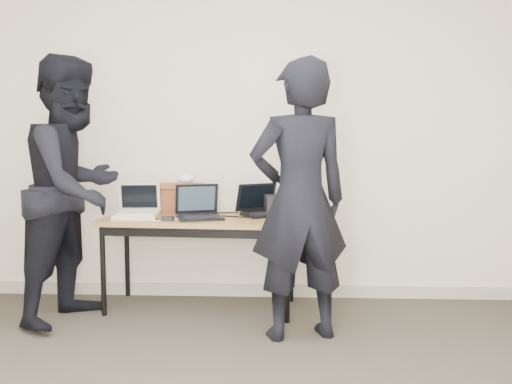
# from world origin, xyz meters

# --- Properties ---
(room) EXTENTS (4.60, 4.60, 2.80)m
(room) POSITION_xyz_m (0.00, 0.00, 1.35)
(room) COLOR #39342B
(room) RESTS_ON ground
(desk) EXTENTS (1.54, 0.75, 0.72)m
(desk) POSITION_xyz_m (-0.34, 1.88, 0.66)
(desk) COLOR olive
(desk) RESTS_ON ground
(laptop_beige) EXTENTS (0.35, 0.34, 0.26)m
(laptop_beige) POSITION_xyz_m (-0.83, 1.87, 0.77)
(laptop_beige) COLOR beige
(laptop_beige) RESTS_ON desk
(laptop_center) EXTENTS (0.41, 0.41, 0.26)m
(laptop_center) POSITION_xyz_m (-0.35, 1.86, 0.78)
(laptop_center) COLOR black
(laptop_center) RESTS_ON desk
(laptop_right) EXTENTS (0.45, 0.45, 0.25)m
(laptop_right) POSITION_xyz_m (0.13, 2.05, 0.78)
(laptop_right) COLOR black
(laptop_right) RESTS_ON desk
(leather_satchel) EXTENTS (0.36, 0.18, 0.25)m
(leather_satchel) POSITION_xyz_m (-0.52, 2.11, 0.85)
(leather_satchel) COLOR brown
(leather_satchel) RESTS_ON desk
(tissue) EXTENTS (0.14, 0.11, 0.08)m
(tissue) POSITION_xyz_m (-0.49, 2.12, 1.00)
(tissue) COLOR white
(tissue) RESTS_ON leather_satchel
(equipment_box) EXTENTS (0.30, 0.26, 0.15)m
(equipment_box) POSITION_xyz_m (0.29, 2.08, 0.80)
(equipment_box) COLOR black
(equipment_box) RESTS_ON desk
(power_brick) EXTENTS (0.09, 0.07, 0.03)m
(power_brick) POSITION_xyz_m (-0.56, 1.72, 0.74)
(power_brick) COLOR black
(power_brick) RESTS_ON desk
(cables) EXTENTS (1.15, 0.48, 0.01)m
(cables) POSITION_xyz_m (-0.30, 1.89, 0.72)
(cables) COLOR silver
(cables) RESTS_ON desk
(person_typist) EXTENTS (0.78, 0.62, 1.86)m
(person_typist) POSITION_xyz_m (0.40, 1.30, 0.93)
(person_typist) COLOR black
(person_typist) RESTS_ON ground
(person_observer) EXTENTS (0.98, 1.11, 1.92)m
(person_observer) POSITION_xyz_m (-1.22, 1.62, 0.96)
(person_observer) COLOR black
(person_observer) RESTS_ON ground
(baseboard) EXTENTS (4.50, 0.03, 0.10)m
(baseboard) POSITION_xyz_m (0.00, 2.23, 0.05)
(baseboard) COLOR #A59C89
(baseboard) RESTS_ON ground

